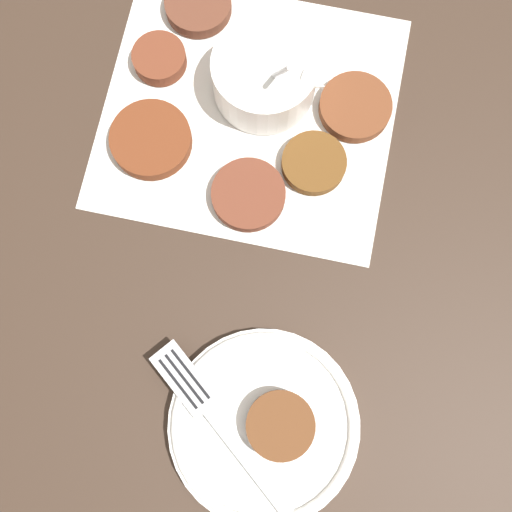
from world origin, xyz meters
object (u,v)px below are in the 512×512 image
object	(u,v)px
sauce_bowl	(266,77)
serving_plate	(264,425)
fritter_on_plate	(280,425)
fork	(209,411)

from	to	relation	value
sauce_bowl	serving_plate	world-z (taller)	sauce_bowl
serving_plate	fritter_on_plate	xyz separation A→B (m)	(0.01, 0.01, 0.02)
fritter_on_plate	serving_plate	bearing A→B (deg)	-156.16
sauce_bowl	fork	xyz separation A→B (m)	(0.06, -0.33, -0.00)
serving_plate	fritter_on_plate	bearing A→B (deg)	23.84
sauce_bowl	serving_plate	size ratio (longest dim) A/B	0.65
sauce_bowl	fritter_on_plate	world-z (taller)	sauce_bowl
serving_plate	fork	distance (m)	0.05
sauce_bowl	fritter_on_plate	size ratio (longest dim) A/B	1.87
serving_plate	fritter_on_plate	world-z (taller)	fritter_on_plate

